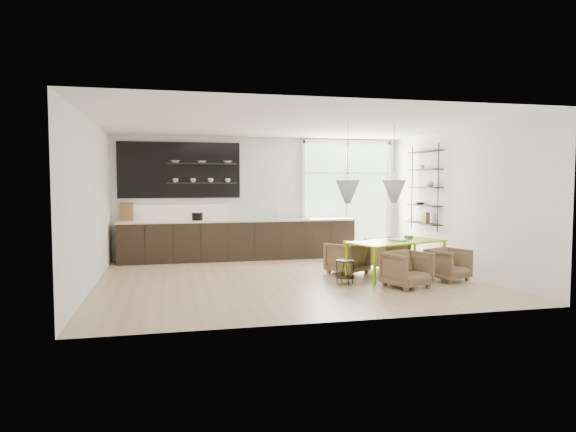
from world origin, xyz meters
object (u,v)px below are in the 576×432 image
(dining_table, at_px, (397,243))
(wire_stool, at_px, (345,269))
(armchair_back_left, at_px, (347,258))
(armchair_front_right, at_px, (448,264))
(armchair_back_right, at_px, (387,253))
(armchair_front_left, at_px, (407,269))

(dining_table, bearing_deg, wire_stool, -179.49)
(armchair_back_left, height_order, armchair_front_right, armchair_back_left)
(armchair_front_right, bearing_deg, armchair_back_right, 86.90)
(dining_table, bearing_deg, armchair_back_left, 125.75)
(dining_table, height_order, armchair_back_left, dining_table)
(armchair_front_left, relative_size, armchair_front_right, 1.05)
(armchair_back_right, xyz_separation_m, armchair_front_left, (-0.46, -1.88, -0.01))
(armchair_back_left, bearing_deg, armchair_front_right, 111.24)
(armchair_front_left, bearing_deg, wire_stool, 132.48)
(armchair_front_left, relative_size, wire_stool, 1.60)
(armchair_back_left, xyz_separation_m, armchair_front_left, (0.56, -1.52, -0.00))
(armchair_back_right, bearing_deg, armchair_front_right, 93.86)
(armchair_back_right, bearing_deg, armchair_back_left, 2.19)
(dining_table, distance_m, armchair_front_right, 1.02)
(armchair_front_right, bearing_deg, armchair_back_left, 120.82)
(dining_table, height_order, armchair_front_left, dining_table)
(armchair_back_right, height_order, wire_stool, armchair_back_right)
(armchair_front_left, bearing_deg, armchair_back_left, 91.60)
(armchair_front_left, height_order, armchair_front_right, armchair_front_left)
(armchair_front_right, xyz_separation_m, wire_stool, (-1.97, 0.12, -0.02))
(armchair_back_right, bearing_deg, dining_table, 59.68)
(dining_table, relative_size, armchair_back_right, 2.90)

